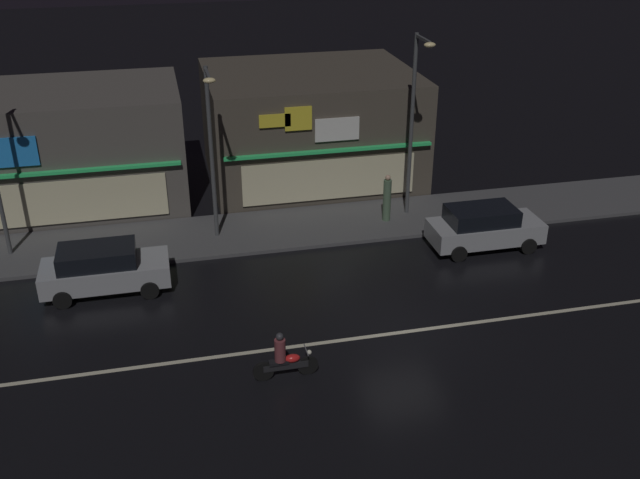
# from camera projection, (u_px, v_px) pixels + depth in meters

# --- Properties ---
(ground_plane) EXTENTS (140.00, 140.00, 0.00)m
(ground_plane) POSITION_uv_depth(u_px,v_px,m) (404.00, 332.00, 22.96)
(ground_plane) COLOR black
(lane_divider_stripe) EXTENTS (33.01, 0.16, 0.01)m
(lane_divider_stripe) POSITION_uv_depth(u_px,v_px,m) (404.00, 332.00, 22.96)
(lane_divider_stripe) COLOR beige
(lane_divider_stripe) RESTS_ON ground
(sidewalk_far) EXTENTS (34.75, 3.73, 0.14)m
(sidewalk_far) POSITION_uv_depth(u_px,v_px,m) (340.00, 223.00, 30.03)
(sidewalk_far) COLOR #4C4C4F
(sidewalk_far) RESTS_ON ground
(storefront_left_block) EXTENTS (9.41, 7.95, 5.03)m
(storefront_left_block) POSITION_uv_depth(u_px,v_px,m) (310.00, 125.00, 33.97)
(storefront_left_block) COLOR #4C443A
(storefront_left_block) RESTS_ON ground
(storefront_center_block) EXTENTS (8.94, 6.52, 5.00)m
(storefront_center_block) POSITION_uv_depth(u_px,v_px,m) (77.00, 147.00, 31.25)
(storefront_center_block) COLOR #56514C
(storefront_center_block) RESTS_ON ground
(streetlamp_mid) EXTENTS (0.44, 1.64, 6.72)m
(streetlamp_mid) POSITION_uv_depth(u_px,v_px,m) (211.00, 141.00, 26.90)
(streetlamp_mid) COLOR #47494C
(streetlamp_mid) RESTS_ON sidewalk_far
(streetlamp_east) EXTENTS (0.44, 1.64, 7.46)m
(streetlamp_east) POSITION_uv_depth(u_px,v_px,m) (414.00, 113.00, 28.74)
(streetlamp_east) COLOR #47494C
(streetlamp_east) RESTS_ON sidewalk_far
(pedestrian_on_sidewalk) EXTENTS (0.33, 0.33, 1.99)m
(pedestrian_on_sidewalk) POSITION_uv_depth(u_px,v_px,m) (387.00, 199.00, 29.77)
(pedestrian_on_sidewalk) COLOR #4C664C
(pedestrian_on_sidewalk) RESTS_ON sidewalk_far
(parked_car_near_kerb) EXTENTS (4.30, 1.98, 1.67)m
(parked_car_near_kerb) POSITION_uv_depth(u_px,v_px,m) (103.00, 268.00, 24.91)
(parked_car_near_kerb) COLOR #9EA0A5
(parked_car_near_kerb) RESTS_ON ground
(parked_car_trailing) EXTENTS (4.30, 1.98, 1.67)m
(parked_car_trailing) POSITION_uv_depth(u_px,v_px,m) (484.00, 227.00, 27.88)
(parked_car_trailing) COLOR #9EA0A5
(parked_car_trailing) RESTS_ON ground
(motorcycle_lead) EXTENTS (1.90, 0.60, 1.52)m
(motorcycle_lead) POSITION_uv_depth(u_px,v_px,m) (284.00, 359.00, 20.61)
(motorcycle_lead) COLOR black
(motorcycle_lead) RESTS_ON ground
(traffic_cone) EXTENTS (0.36, 0.36, 0.55)m
(traffic_cone) POSITION_uv_depth(u_px,v_px,m) (141.00, 274.00, 25.74)
(traffic_cone) COLOR orange
(traffic_cone) RESTS_ON ground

